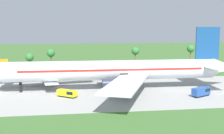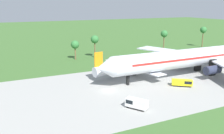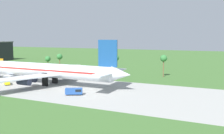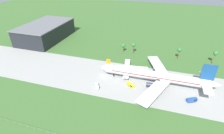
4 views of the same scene
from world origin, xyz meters
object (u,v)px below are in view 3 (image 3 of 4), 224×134
at_px(baggage_tug, 74,91).
at_px(fuel_truck, 7,82).
at_px(jet_airliner, 47,70).
at_px(regional_aircraft, 24,71).

height_order(baggage_tug, fuel_truck, baggage_tug).
height_order(jet_airliner, fuel_truck, jet_airliner).
bearing_deg(baggage_tug, fuel_truck, 173.72).
xyz_separation_m(regional_aircraft, fuel_truck, (7.04, -17.83, -2.02)).
relative_size(jet_airliner, fuel_truck, 13.23).
xyz_separation_m(jet_airliner, regional_aircraft, (-22.47, 9.62, -3.04)).
distance_m(jet_airliner, baggage_tug, 25.92).
bearing_deg(fuel_truck, baggage_tug, -6.28).
relative_size(baggage_tug, fuel_truck, 1.06).
bearing_deg(fuel_truck, regional_aircraft, 111.55).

